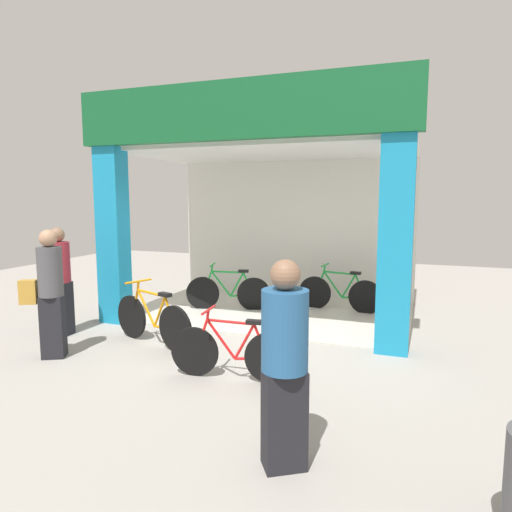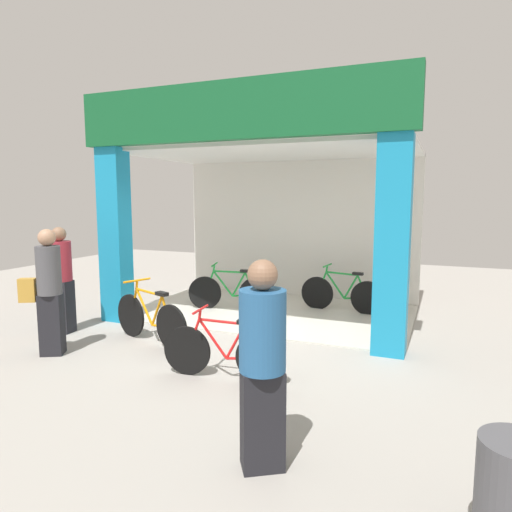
{
  "view_description": "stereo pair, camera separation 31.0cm",
  "coord_description": "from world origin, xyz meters",
  "px_view_note": "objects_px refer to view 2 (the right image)",
  "views": [
    {
      "loc": [
        2.66,
        -6.43,
        2.14
      ],
      "look_at": [
        0.0,
        0.78,
        1.15
      ],
      "focal_mm": 32.15,
      "sensor_mm": 36.0,
      "label": 1
    },
    {
      "loc": [
        2.95,
        -6.31,
        2.14
      ],
      "look_at": [
        0.0,
        0.78,
        1.15
      ],
      "focal_mm": 32.15,
      "sensor_mm": 36.0,
      "label": 2
    }
  ],
  "objects_px": {
    "bicycle_inside_1": "(230,292)",
    "pedestrian_1": "(61,278)",
    "bicycle_parked_0": "(223,352)",
    "pedestrian_2": "(262,362)",
    "bicycle_inside_0": "(342,294)",
    "bicycle_parked_1": "(150,319)",
    "pedestrian_0": "(48,291)"
  },
  "relations": [
    {
      "from": "pedestrian_0",
      "to": "bicycle_inside_1",
      "type": "bearing_deg",
      "value": 69.64
    },
    {
      "from": "bicycle_inside_1",
      "to": "pedestrian_1",
      "type": "xyz_separation_m",
      "value": [
        -1.83,
        -2.32,
        0.51
      ]
    },
    {
      "from": "pedestrian_0",
      "to": "pedestrian_2",
      "type": "relative_size",
      "value": 1.03
    },
    {
      "from": "bicycle_parked_0",
      "to": "pedestrian_1",
      "type": "xyz_separation_m",
      "value": [
        -3.21,
        0.73,
        0.53
      ]
    },
    {
      "from": "bicycle_inside_0",
      "to": "pedestrian_0",
      "type": "xyz_separation_m",
      "value": [
        -3.18,
        -3.83,
        0.54
      ]
    },
    {
      "from": "bicycle_parked_1",
      "to": "bicycle_inside_1",
      "type": "bearing_deg",
      "value": 84.51
    },
    {
      "from": "bicycle_parked_1",
      "to": "pedestrian_0",
      "type": "relative_size",
      "value": 0.92
    },
    {
      "from": "bicycle_parked_1",
      "to": "pedestrian_1",
      "type": "height_order",
      "value": "pedestrian_1"
    },
    {
      "from": "bicycle_inside_1",
      "to": "pedestrian_2",
      "type": "xyz_separation_m",
      "value": [
        2.47,
        -4.53,
        0.52
      ]
    },
    {
      "from": "bicycle_parked_0",
      "to": "pedestrian_0",
      "type": "xyz_separation_m",
      "value": [
        -2.56,
        -0.13,
        0.55
      ]
    },
    {
      "from": "bicycle_inside_0",
      "to": "pedestrian_1",
      "type": "relative_size",
      "value": 0.95
    },
    {
      "from": "bicycle_inside_1",
      "to": "bicycle_parked_0",
      "type": "bearing_deg",
      "value": -65.68
    },
    {
      "from": "bicycle_parked_1",
      "to": "pedestrian_2",
      "type": "height_order",
      "value": "pedestrian_2"
    },
    {
      "from": "bicycle_parked_0",
      "to": "pedestrian_2",
      "type": "relative_size",
      "value": 0.91
    },
    {
      "from": "bicycle_parked_1",
      "to": "pedestrian_2",
      "type": "relative_size",
      "value": 0.95
    },
    {
      "from": "bicycle_parked_0",
      "to": "pedestrian_0",
      "type": "bearing_deg",
      "value": -177.01
    },
    {
      "from": "bicycle_inside_1",
      "to": "pedestrian_1",
      "type": "height_order",
      "value": "pedestrian_1"
    },
    {
      "from": "bicycle_inside_0",
      "to": "pedestrian_1",
      "type": "distance_m",
      "value": 4.88
    },
    {
      "from": "bicycle_parked_0",
      "to": "pedestrian_1",
      "type": "height_order",
      "value": "pedestrian_1"
    },
    {
      "from": "pedestrian_1",
      "to": "pedestrian_2",
      "type": "relative_size",
      "value": 1.0
    },
    {
      "from": "bicycle_parked_1",
      "to": "pedestrian_0",
      "type": "distance_m",
      "value": 1.44
    },
    {
      "from": "bicycle_inside_0",
      "to": "pedestrian_2",
      "type": "relative_size",
      "value": 0.95
    },
    {
      "from": "bicycle_inside_0",
      "to": "bicycle_parked_1",
      "type": "xyz_separation_m",
      "value": [
        -2.22,
        -2.9,
        0.02
      ]
    },
    {
      "from": "bicycle_inside_0",
      "to": "pedestrian_0",
      "type": "relative_size",
      "value": 0.93
    },
    {
      "from": "bicycle_parked_0",
      "to": "pedestrian_2",
      "type": "bearing_deg",
      "value": -53.74
    },
    {
      "from": "bicycle_parked_1",
      "to": "pedestrian_0",
      "type": "height_order",
      "value": "pedestrian_0"
    },
    {
      "from": "bicycle_parked_1",
      "to": "bicycle_parked_0",
      "type": "bearing_deg",
      "value": -26.5
    },
    {
      "from": "bicycle_inside_1",
      "to": "bicycle_parked_1",
      "type": "distance_m",
      "value": 2.26
    },
    {
      "from": "bicycle_inside_0",
      "to": "pedestrian_0",
      "type": "bearing_deg",
      "value": -129.73
    },
    {
      "from": "bicycle_parked_1",
      "to": "pedestrian_0",
      "type": "xyz_separation_m",
      "value": [
        -0.96,
        -0.93,
        0.52
      ]
    },
    {
      "from": "bicycle_parked_1",
      "to": "pedestrian_1",
      "type": "xyz_separation_m",
      "value": [
        -1.61,
        -0.07,
        0.5
      ]
    },
    {
      "from": "pedestrian_0",
      "to": "pedestrian_1",
      "type": "distance_m",
      "value": 1.08
    }
  ]
}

